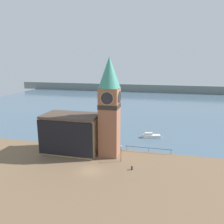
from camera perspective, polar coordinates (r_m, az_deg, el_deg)
The scene contains 9 objects.
ground_plane at distance 42.44m, azimuth -5.68°, elevation -14.84°, with size 160.00×160.00×0.00m, color brown.
water at distance 108.95m, azimuth 6.52°, elevation 2.46°, with size 160.00×120.00×0.00m.
far_shoreline at distance 147.95m, azimuth 8.44°, elevation 6.16°, with size 180.00×3.00×5.00m.
pier_railing at distance 49.91m, azimuth 9.48°, elevation -9.34°, with size 10.36×0.08×1.09m.
clock_tower at distance 45.24m, azimuth -0.66°, elevation 1.91°, with size 4.53×4.53×20.84m.
pier_building at distance 49.31m, azimuth -10.57°, elevation -5.50°, with size 12.19×7.19×8.59m.
boat_near at distance 59.44m, azimuth 10.11°, elevation -6.12°, with size 4.83×2.52×1.35m.
mooring_bollard_near at distance 42.31m, azimuth 5.23°, elevation -14.28°, with size 0.32×0.32×0.77m.
lamp_post at distance 44.47m, azimuth 2.36°, elevation -9.92°, with size 0.32×0.32×3.46m.
Camera 1 is at (12.58, -35.38, 19.78)m, focal length 35.00 mm.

